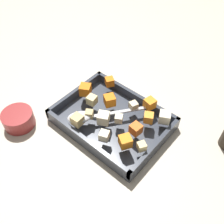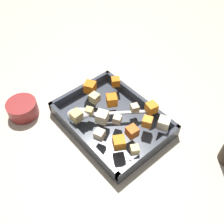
# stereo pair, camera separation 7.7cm
# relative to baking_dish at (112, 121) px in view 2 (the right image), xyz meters

# --- Properties ---
(ground_plane) EXTENTS (4.00, 4.00, 0.00)m
(ground_plane) POSITION_rel_baking_dish_xyz_m (0.00, 0.02, -0.01)
(ground_plane) COLOR #BCB29E
(baking_dish) EXTENTS (0.33, 0.25, 0.05)m
(baking_dish) POSITION_rel_baking_dish_xyz_m (0.00, 0.00, 0.00)
(baking_dish) COLOR #333842
(baking_dish) RESTS_ON ground_plane
(carrot_chunk_rim_edge) EXTENTS (0.05, 0.05, 0.03)m
(carrot_chunk_rim_edge) POSITION_rel_baking_dish_xyz_m (-0.12, 0.01, 0.05)
(carrot_chunk_rim_edge) COLOR orange
(carrot_chunk_rim_edge) RESTS_ON baking_dish
(carrot_chunk_under_handle) EXTENTS (0.03, 0.03, 0.03)m
(carrot_chunk_under_handle) POSITION_rel_baking_dish_xyz_m (0.10, -0.01, 0.05)
(carrot_chunk_under_handle) COLOR orange
(carrot_chunk_under_handle) RESTS_ON baking_dish
(carrot_chunk_back_center) EXTENTS (0.04, 0.04, 0.03)m
(carrot_chunk_back_center) POSITION_rel_baking_dish_xyz_m (-0.09, 0.09, 0.05)
(carrot_chunk_back_center) COLOR orange
(carrot_chunk_back_center) RESTS_ON baking_dish
(carrot_chunk_heap_side) EXTENTS (0.04, 0.04, 0.03)m
(carrot_chunk_heap_side) POSITION_rel_baking_dish_xyz_m (0.10, -0.06, 0.05)
(carrot_chunk_heap_side) COLOR orange
(carrot_chunk_heap_side) RESTS_ON baking_dish
(carrot_chunk_far_left) EXTENTS (0.04, 0.04, 0.03)m
(carrot_chunk_far_left) POSITION_rel_baking_dish_xyz_m (0.07, 0.10, 0.05)
(carrot_chunk_far_left) COLOR orange
(carrot_chunk_far_left) RESTS_ON baking_dish
(carrot_chunk_near_right) EXTENTS (0.04, 0.04, 0.03)m
(carrot_chunk_near_right) POSITION_rel_baking_dish_xyz_m (0.10, 0.05, 0.05)
(carrot_chunk_near_right) COLOR orange
(carrot_chunk_near_right) RESTS_ON baking_dish
(carrot_chunk_corner_se) EXTENTS (0.04, 0.04, 0.03)m
(carrot_chunk_corner_se) POSITION_rel_baking_dish_xyz_m (-0.03, 0.03, 0.05)
(carrot_chunk_corner_se) COLOR orange
(carrot_chunk_corner_se) RESTS_ON baking_dish
(potato_chunk_mid_right) EXTENTS (0.03, 0.03, 0.02)m
(potato_chunk_mid_right) POSITION_rel_baking_dish_xyz_m (0.03, -0.01, 0.04)
(potato_chunk_mid_right) COLOR beige
(potato_chunk_mid_right) RESTS_ON baking_dish
(potato_chunk_corner_ne) EXTENTS (0.03, 0.03, 0.02)m
(potato_chunk_corner_ne) POSITION_rel_baking_dish_xyz_m (0.03, 0.06, 0.04)
(potato_chunk_corner_ne) COLOR beige
(potato_chunk_corner_ne) RESTS_ON baking_dish
(potato_chunk_near_spoon) EXTENTS (0.03, 0.03, 0.02)m
(potato_chunk_near_spoon) POSITION_rel_baking_dish_xyz_m (0.14, -0.04, 0.04)
(potato_chunk_near_spoon) COLOR #E0CC89
(potato_chunk_near_spoon) RESTS_ON baking_dish
(potato_chunk_heap_top) EXTENTS (0.03, 0.03, 0.03)m
(potato_chunk_heap_top) POSITION_rel_baking_dish_xyz_m (-0.08, -0.01, 0.05)
(potato_chunk_heap_top) COLOR #E0CC89
(potato_chunk_heap_top) RESTS_ON baking_dish
(potato_chunk_center) EXTENTS (0.03, 0.03, 0.02)m
(potato_chunk_center) POSITION_rel_baking_dish_xyz_m (-0.05, -0.05, 0.04)
(potato_chunk_center) COLOR tan
(potato_chunk_center) RESTS_ON baking_dish
(potato_chunk_corner_sw) EXTENTS (0.04, 0.04, 0.03)m
(potato_chunk_corner_sw) POSITION_rel_baking_dish_xyz_m (-0.00, -0.04, 0.05)
(potato_chunk_corner_sw) COLOR beige
(potato_chunk_corner_sw) RESTS_ON baking_dish
(potato_chunk_mid_left) EXTENTS (0.03, 0.03, 0.03)m
(potato_chunk_mid_left) POSITION_rel_baking_dish_xyz_m (-0.05, -0.09, 0.05)
(potato_chunk_mid_left) COLOR tan
(potato_chunk_mid_left) RESTS_ON baking_dish
(potato_chunk_corner_nw) EXTENTS (0.04, 0.04, 0.03)m
(potato_chunk_corner_nw) POSITION_rel_baking_dish_xyz_m (0.13, 0.08, 0.05)
(potato_chunk_corner_nw) COLOR beige
(potato_chunk_corner_nw) RESTS_ON baking_dish
(parsnip_chunk_far_right) EXTENTS (0.03, 0.03, 0.03)m
(parsnip_chunk_far_right) POSITION_rel_baking_dish_xyz_m (0.04, -0.08, 0.05)
(parsnip_chunk_far_right) COLOR beige
(parsnip_chunk_far_right) RESTS_ON baking_dish
(serving_spoon) EXTENTS (0.17, 0.21, 0.02)m
(serving_spoon) POSITION_rel_baking_dish_xyz_m (-0.05, -0.07, 0.04)
(serving_spoon) COLOR silver
(serving_spoon) RESTS_ON baking_dish
(small_prep_bowl) EXTENTS (0.10, 0.10, 0.05)m
(small_prep_bowl) POSITION_rel_baking_dish_xyz_m (-0.22, -0.19, 0.01)
(small_prep_bowl) COLOR maroon
(small_prep_bowl) RESTS_ON ground_plane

